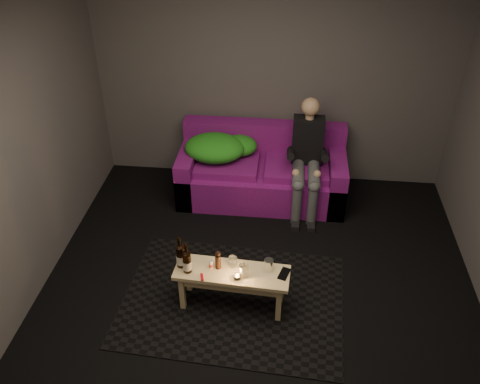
{
  "coord_description": "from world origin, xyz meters",
  "views": [
    {
      "loc": [
        0.18,
        -3.07,
        3.43
      ],
      "look_at": [
        -0.25,
        1.07,
        0.53
      ],
      "focal_mm": 38.0,
      "sensor_mm": 36.0,
      "label": 1
    }
  ],
  "objects_px": {
    "person": "(307,155)",
    "coffee_table": "(232,277)",
    "sofa": "(262,173)",
    "beer_bottle_a": "(181,256)",
    "steel_cup": "(269,265)",
    "beer_bottle_b": "(187,262)"
  },
  "relations": [
    {
      "from": "coffee_table",
      "to": "beer_bottle_b",
      "type": "xyz_separation_m",
      "value": [
        -0.38,
        -0.04,
        0.18
      ]
    },
    {
      "from": "person",
      "to": "beer_bottle_b",
      "type": "bearing_deg",
      "value": -121.4
    },
    {
      "from": "beer_bottle_a",
      "to": "beer_bottle_b",
      "type": "relative_size",
      "value": 1.04
    },
    {
      "from": "sofa",
      "to": "beer_bottle_a",
      "type": "distance_m",
      "value": 1.84
    },
    {
      "from": "beer_bottle_a",
      "to": "steel_cup",
      "type": "relative_size",
      "value": 2.86
    },
    {
      "from": "person",
      "to": "steel_cup",
      "type": "relative_size",
      "value": 11.43
    },
    {
      "from": "sofa",
      "to": "beer_bottle_b",
      "type": "relative_size",
      "value": 6.23
    },
    {
      "from": "coffee_table",
      "to": "person",
      "type": "bearing_deg",
      "value": 68.66
    },
    {
      "from": "sofa",
      "to": "steel_cup",
      "type": "relative_size",
      "value": 17.13
    },
    {
      "from": "coffee_table",
      "to": "steel_cup",
      "type": "height_order",
      "value": "steel_cup"
    },
    {
      "from": "person",
      "to": "coffee_table",
      "type": "height_order",
      "value": "person"
    },
    {
      "from": "person",
      "to": "beer_bottle_b",
      "type": "distance_m",
      "value": 1.93
    },
    {
      "from": "coffee_table",
      "to": "steel_cup",
      "type": "relative_size",
      "value": 9.27
    },
    {
      "from": "person",
      "to": "coffee_table",
      "type": "relative_size",
      "value": 1.23
    },
    {
      "from": "person",
      "to": "beer_bottle_a",
      "type": "xyz_separation_m",
      "value": [
        -1.07,
        -1.58,
        -0.12
      ]
    },
    {
      "from": "coffee_table",
      "to": "beer_bottle_a",
      "type": "relative_size",
      "value": 3.24
    },
    {
      "from": "person",
      "to": "coffee_table",
      "type": "bearing_deg",
      "value": -111.34
    },
    {
      "from": "sofa",
      "to": "person",
      "type": "height_order",
      "value": "person"
    },
    {
      "from": "coffee_table",
      "to": "beer_bottle_a",
      "type": "distance_m",
      "value": 0.48
    },
    {
      "from": "sofa",
      "to": "steel_cup",
      "type": "distance_m",
      "value": 1.72
    },
    {
      "from": "person",
      "to": "steel_cup",
      "type": "xyz_separation_m",
      "value": [
        -0.32,
        -1.55,
        -0.18
      ]
    },
    {
      "from": "coffee_table",
      "to": "beer_bottle_a",
      "type": "xyz_separation_m",
      "value": [
        -0.44,
        0.02,
        0.19
      ]
    }
  ]
}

